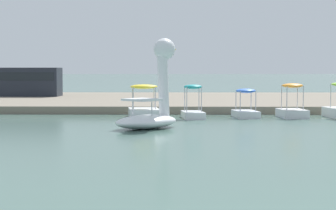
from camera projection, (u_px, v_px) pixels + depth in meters
The scene contains 7 objects.
shore_bank_far at pixel (219, 101), 36.71m from camera, with size 150.34×18.01×0.38m, color slate.
swan_boat at pixel (152, 101), 21.21m from camera, with size 2.93×2.98×3.31m.
pedal_boat_orange at pixel (292, 107), 25.98m from camera, with size 1.23×1.85×1.53m.
pedal_boat_blue at pixel (246, 108), 26.01m from camera, with size 1.17×1.85×1.30m.
pedal_boat_teal at pixel (193, 108), 25.50m from camera, with size 1.08×1.82×1.49m.
pedal_boat_yellow at pixel (144, 108), 26.00m from camera, with size 1.56×2.19×1.49m.
parked_van at pixel (28, 81), 38.97m from camera, with size 4.33×1.94×1.92m.
Camera 1 is at (-2.56, -5.26, 2.11)m, focal length 61.95 mm.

